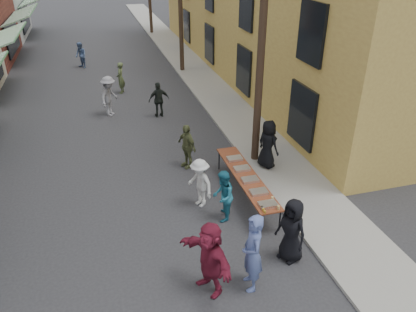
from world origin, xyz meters
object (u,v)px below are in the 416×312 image
guest_front_c (223,196)px  server (268,144)px  utility_pole_near (262,36)px  guest_front_a (292,230)px  serving_table (246,177)px  catering_tray_sausage (268,204)px

guest_front_c → server: server is taller
utility_pole_near → guest_front_c: 5.29m
guest_front_c → server: 3.38m
utility_pole_near → guest_front_a: utility_pole_near is taller
serving_table → guest_front_a: (0.07, -2.95, 0.16)m
catering_tray_sausage → guest_front_c: 1.29m
utility_pole_near → guest_front_c: bearing=-126.1°
catering_tray_sausage → serving_table: bearing=90.0°
catering_tray_sausage → server: server is taller
serving_table → catering_tray_sausage: (0.00, -1.65, 0.08)m
utility_pole_near → guest_front_a: bearing=-102.1°
guest_front_c → serving_table: bearing=154.7°
utility_pole_near → catering_tray_sausage: utility_pole_near is taller
guest_front_a → guest_front_c: guest_front_a is taller
utility_pole_near → server: utility_pole_near is taller
server → utility_pole_near: bearing=-8.0°
catering_tray_sausage → server: (1.33, 3.11, 0.18)m
catering_tray_sausage → guest_front_c: guest_front_c is taller
catering_tray_sausage → guest_front_c: bearing=145.3°
utility_pole_near → guest_front_c: utility_pole_near is taller
serving_table → server: size_ratio=2.31×
serving_table → guest_front_c: bearing=-139.2°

